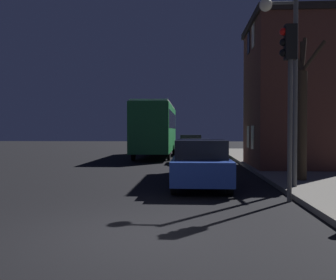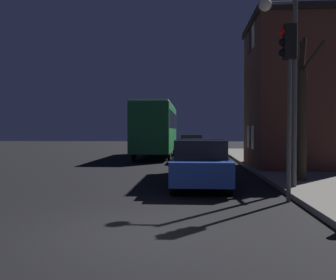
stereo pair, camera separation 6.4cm
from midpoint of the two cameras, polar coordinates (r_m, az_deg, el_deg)
The scene contains 9 objects.
ground_plane at distance 6.88m, azimuth -6.21°, elevation -14.19°, with size 120.00×120.00×0.00m, color black.
brick_building at distance 19.26m, azimuth 18.26°, elevation 6.83°, with size 4.18×5.33×7.07m.
streetlamp at distance 12.12m, azimuth 17.19°, elevation 11.64°, with size 1.17×0.39×5.73m.
traffic_light at distance 10.29m, azimuth 17.79°, elevation 9.33°, with size 0.43×0.24×4.59m.
bare_tree at distance 13.79m, azimuth 19.60°, elevation 3.94°, with size 1.17×0.85×5.05m.
bus at distance 26.61m, azimuth -1.95°, elevation 2.15°, with size 2.43×10.06×3.72m.
car_near_lane at distance 12.24m, azimuth 4.81°, elevation -3.54°, with size 1.79×4.42×1.56m.
car_mid_lane at distance 22.06m, azimuth 4.15°, elevation -1.55°, with size 1.89×4.12×1.38m.
car_far_lane at distance 28.80m, azimuth 3.43°, elevation -0.71°, with size 1.76×4.22×1.56m.
Camera 1 is at (1.08, -6.53, 1.84)m, focal length 40.00 mm.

